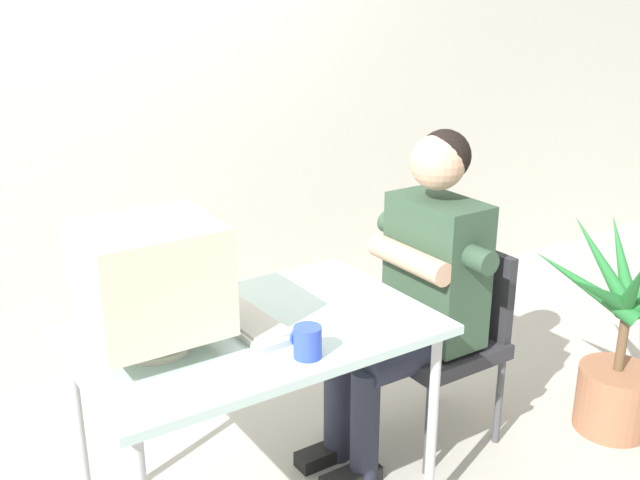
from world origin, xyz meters
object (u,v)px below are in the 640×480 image
desk (255,343)px  office_chair (447,331)px  desk_mug (307,342)px  keyboard (245,320)px  potted_plant (621,346)px  crt_monitor (152,279)px  person_seated (417,284)px

desk → office_chair: (0.91, 0.04, -0.22)m
office_chair → desk_mug: (-0.87, -0.31, 0.33)m
desk → keyboard: 0.08m
potted_plant → keyboard: bearing=166.0°
crt_monitor → keyboard: (0.31, 0.01, -0.22)m
crt_monitor → person_seated: (1.06, 0.01, -0.26)m
crt_monitor → office_chair: size_ratio=0.51×
keyboard → office_chair: bearing=0.5°
keyboard → office_chair: 0.97m
keyboard → potted_plant: 1.62m
potted_plant → desk_mug: size_ratio=9.23×
desk → crt_monitor: (-0.32, 0.02, 0.29)m
desk → desk_mug: bearing=-82.7°
office_chair → person_seated: person_seated is taller
keyboard → office_chair: office_chair is taller
desk → person_seated: size_ratio=0.89×
potted_plant → crt_monitor: bearing=168.5°
desk → office_chair: size_ratio=1.43×
office_chair → potted_plant: potted_plant is taller
desk → potted_plant: potted_plant is taller
potted_plant → office_chair: bearing=147.4°
potted_plant → desk_mug: (-1.48, 0.08, 0.40)m
keyboard → desk_mug: (0.05, -0.30, 0.03)m
desk → office_chair: bearing=2.4°
person_seated → desk_mug: (-0.70, -0.31, 0.08)m
person_seated → potted_plant: (0.79, -0.39, -0.32)m
desk → potted_plant: size_ratio=1.27×
keyboard → office_chair: size_ratio=0.54×
desk → potted_plant: 1.59m
desk_mug → potted_plant: bearing=-3.2°
person_seated → keyboard: bearing=-179.4°
office_chair → desk: bearing=-177.6°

